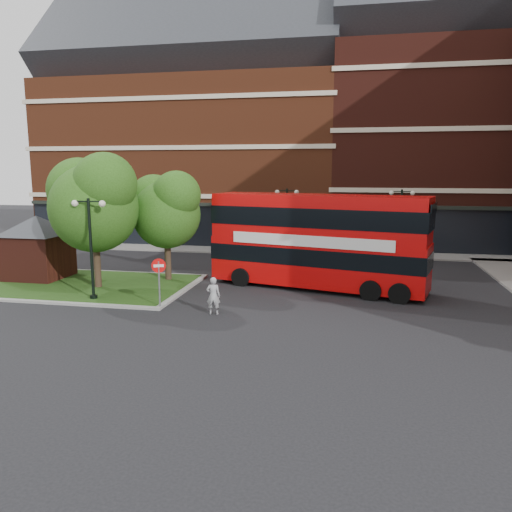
% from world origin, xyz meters
% --- Properties ---
extents(ground, '(120.00, 120.00, 0.00)m').
position_xyz_m(ground, '(0.00, 0.00, 0.00)').
color(ground, black).
rests_on(ground, ground).
extents(pavement_far, '(44.00, 3.00, 0.12)m').
position_xyz_m(pavement_far, '(0.00, 16.50, 0.06)').
color(pavement_far, slate).
rests_on(pavement_far, ground).
extents(terrace_far_left, '(26.00, 12.00, 14.00)m').
position_xyz_m(terrace_far_left, '(-8.00, 24.00, 7.00)').
color(terrace_far_left, brown).
rests_on(terrace_far_left, ground).
extents(terrace_far_right, '(18.00, 12.00, 16.00)m').
position_xyz_m(terrace_far_right, '(14.00, 24.00, 8.00)').
color(terrace_far_right, '#471911').
rests_on(terrace_far_right, ground).
extents(traffic_island, '(12.60, 7.60, 0.15)m').
position_xyz_m(traffic_island, '(-8.00, 3.00, 0.07)').
color(traffic_island, gray).
rests_on(traffic_island, ground).
extents(kiosk, '(6.51, 6.51, 3.60)m').
position_xyz_m(kiosk, '(-11.00, 4.00, 2.32)').
color(kiosk, '#471911').
rests_on(kiosk, traffic_island).
extents(tree_island_west, '(5.40, 4.71, 7.21)m').
position_xyz_m(tree_island_west, '(-6.60, 2.58, 4.79)').
color(tree_island_west, '#2D2116').
rests_on(tree_island_west, ground).
extents(tree_island_east, '(4.46, 3.90, 6.29)m').
position_xyz_m(tree_island_east, '(-3.58, 5.06, 4.24)').
color(tree_island_east, '#2D2116').
rests_on(tree_island_east, ground).
extents(lamp_island, '(1.72, 0.36, 5.00)m').
position_xyz_m(lamp_island, '(-5.50, 0.20, 2.83)').
color(lamp_island, black).
rests_on(lamp_island, ground).
extents(lamp_far_left, '(1.72, 0.36, 5.00)m').
position_xyz_m(lamp_far_left, '(2.00, 14.50, 2.83)').
color(lamp_far_left, black).
rests_on(lamp_far_left, ground).
extents(lamp_far_right, '(1.72, 0.36, 5.00)m').
position_xyz_m(lamp_far_right, '(10.00, 14.50, 2.83)').
color(lamp_far_right, black).
rests_on(lamp_far_right, ground).
extents(bus, '(11.84, 5.42, 4.41)m').
position_xyz_m(bus, '(4.93, 5.07, 2.89)').
color(bus, '#C10707').
rests_on(bus, ground).
extents(woman, '(0.66, 0.48, 1.68)m').
position_xyz_m(woman, '(0.84, -0.80, 0.84)').
color(woman, '#9A9A9D').
rests_on(woman, ground).
extents(car_silver, '(4.21, 2.10, 1.38)m').
position_xyz_m(car_silver, '(-1.85, 16.00, 0.69)').
color(car_silver, '#9FA1A5').
rests_on(car_silver, ground).
extents(car_white, '(4.35, 1.65, 1.42)m').
position_xyz_m(car_white, '(9.85, 14.83, 0.71)').
color(car_white, white).
rests_on(car_white, ground).
extents(no_entry_sign, '(0.62, 0.30, 2.36)m').
position_xyz_m(no_entry_sign, '(-1.80, -0.50, 1.68)').
color(no_entry_sign, slate).
rests_on(no_entry_sign, ground).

